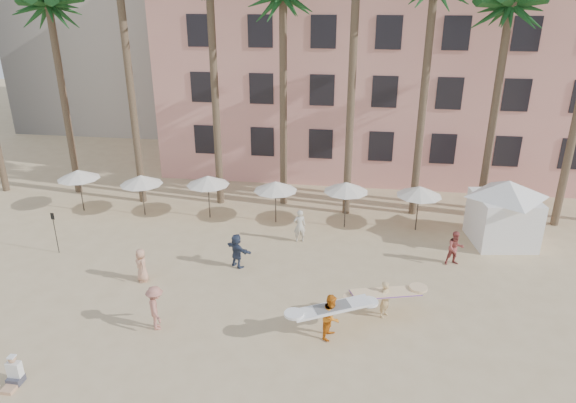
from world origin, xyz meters
The scene contains 9 objects.
ground centered at (0.00, 0.00, 0.00)m, with size 120.00×120.00×0.00m, color #D1B789.
pink_hotel centered at (7.00, 26.00, 8.00)m, with size 35.00×14.00×16.00m, color #F6A796.
umbrella_row centered at (-3.00, 12.50, 2.33)m, with size 22.50×2.70×2.73m.
cabana centered at (11.32, 11.69, 2.07)m, with size 5.11×5.11×3.50m.
carrier_yellow centered at (5.02, 3.83, 0.92)m, with size 2.97×1.84×1.61m.
carrier_white centered at (2.94, 2.18, 0.98)m, with size 3.07×1.90×1.85m.
beachgoers centered at (-0.80, 5.84, 0.89)m, with size 15.46×9.50×1.86m.
paddle centered at (-11.43, 7.09, 1.41)m, with size 0.18×0.04×2.23m.
seated_man centered at (-7.57, -2.02, 0.37)m, with size 0.47×0.83×1.07m.
Camera 1 is at (3.68, -14.45, 12.38)m, focal length 32.00 mm.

